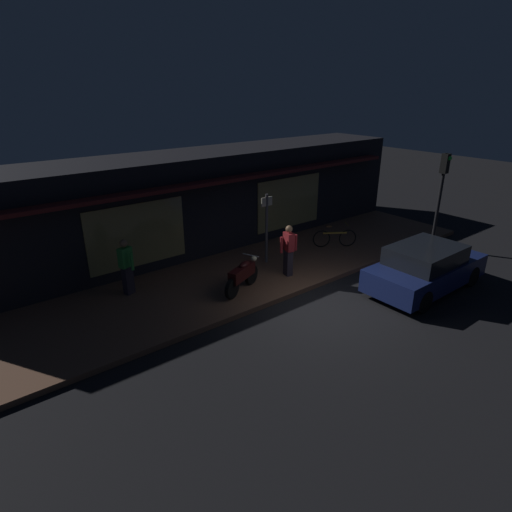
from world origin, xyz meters
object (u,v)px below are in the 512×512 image
person_photographer (126,266)px  sign_post (267,225)px  traffic_light_pole (442,185)px  parked_car_near (425,268)px  motorcycle (242,275)px  person_bystander (288,249)px  bicycle_parked (335,238)px

person_photographer → sign_post: size_ratio=0.70×
person_photographer → sign_post: sign_post is taller
sign_post → traffic_light_pole: size_ratio=0.67×
parked_car_near → motorcycle: bearing=145.6°
sign_post → parked_car_near: sign_post is taller
motorcycle → sign_post: size_ratio=0.67×
person_photographer → person_bystander: (4.53, -1.93, 0.00)m
person_photographer → parked_car_near: person_photographer is taller
bicycle_parked → traffic_light_pole: (3.09, -2.21, 1.97)m
person_photographer → sign_post: (4.66, -0.68, 0.48)m
bicycle_parked → sign_post: bearing=171.8°
bicycle_parked → parked_car_near: parked_car_near is taller
bicycle_parked → parked_car_near: bearing=-94.8°
motorcycle → person_photographer: (-2.74, 1.90, 0.38)m
bicycle_parked → parked_car_near: 3.94m
person_photographer → sign_post: 4.74m
bicycle_parked → person_photographer: (-7.65, 1.11, 0.52)m
person_bystander → parked_car_near: (2.78, -3.10, -0.32)m
person_bystander → traffic_light_pole: (6.20, -1.39, 1.45)m
bicycle_parked → sign_post: 3.17m
sign_post → traffic_light_pole: bearing=-23.5°
motorcycle → traffic_light_pole: bearing=-10.0°
motorcycle → sign_post: (1.93, 1.22, 0.86)m
motorcycle → person_photographer: bearing=145.2°
person_photographer → parked_car_near: bearing=-34.5°
person_bystander → traffic_light_pole: size_ratio=0.46×
person_bystander → sign_post: (0.13, 1.25, 0.48)m
person_photographer → person_bystander: bearing=-23.0°
person_bystander → bicycle_parked: bearing=14.8°
person_bystander → traffic_light_pole: traffic_light_pole is taller
motorcycle → bicycle_parked: 4.98m
traffic_light_pole → bicycle_parked: bearing=144.4°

